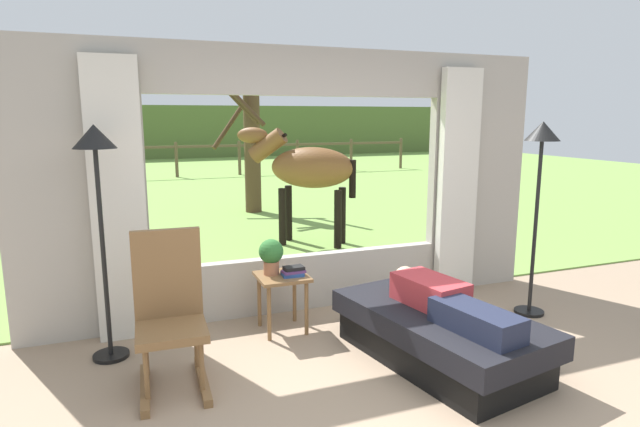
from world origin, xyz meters
name	(u,v)px	position (x,y,z in m)	size (l,w,h in m)	color
back_wall_with_window	(303,185)	(0.00, 2.26, 1.25)	(5.20, 0.12, 2.55)	#ADA599
curtain_panel_left	(118,203)	(-1.69, 2.12, 1.20)	(0.44, 0.10, 2.40)	silver
curtain_panel_right	(458,184)	(1.69, 2.12, 1.20)	(0.44, 0.10, 2.40)	silver
outdoor_pasture_lawn	(182,182)	(0.00, 13.16, 0.01)	(36.00, 21.68, 0.02)	#759E47
distant_hill_ridge	(156,132)	(0.00, 23.00, 1.20)	(36.00, 2.00, 2.40)	#536833
recliner_sofa	(438,335)	(0.60, 0.76, 0.22)	(1.19, 1.83, 0.42)	black
reclining_person	(444,300)	(0.60, 0.71, 0.52)	(0.44, 1.43, 0.22)	#B23338
rocking_chair	(170,311)	(-1.39, 1.16, 0.55)	(0.50, 0.70, 1.12)	brown
side_table	(282,285)	(-0.37, 1.78, 0.43)	(0.44, 0.44, 0.52)	brown
potted_plant	(271,254)	(-0.45, 1.84, 0.70)	(0.22, 0.22, 0.32)	#9E6042
book_stack	(293,271)	(-0.28, 1.72, 0.56)	(0.21, 0.16, 0.09)	#23478C
floor_lamp_left	(97,172)	(-1.82, 1.76, 1.50)	(0.32, 0.32, 1.85)	black
floor_lamp_right	(541,160)	(2.02, 1.32, 1.51)	(0.32, 0.32, 1.87)	black
horse	(307,169)	(0.91, 4.72, 1.16)	(1.68, 1.32, 1.73)	brown
pasture_tree	(251,142)	(0.79, 7.66, 1.41)	(1.33, 1.42, 2.75)	#4C3823
pasture_fence_line	(176,154)	(0.00, 14.43, 0.74)	(16.10, 0.10, 1.10)	brown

